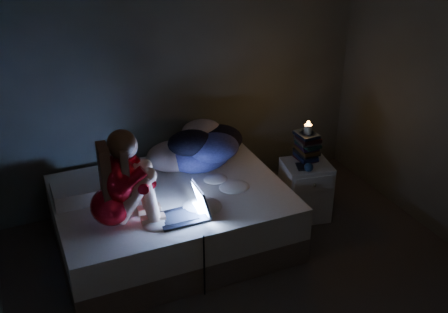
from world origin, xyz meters
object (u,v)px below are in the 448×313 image
nightstand (305,190)px  laptop (182,204)px  woman (108,180)px  phone (302,167)px  candle (308,129)px  bed (172,218)px

nightstand → laptop: bearing=-155.1°
woman → phone: size_ratio=5.42×
laptop → phone: bearing=13.5°
laptop → candle: 1.41m
woman → nightstand: 1.92m
nightstand → candle: size_ratio=6.82×
bed → nightstand: bearing=-3.1°
phone → bed: bearing=-177.4°
woman → candle: bearing=12.5°
nightstand → bed: bearing=-172.9°
candle → woman: bearing=-171.1°
bed → laptop: size_ratio=4.99×
laptop → nightstand: 1.40m
bed → candle: 1.42m
laptop → phone: 1.27m
woman → laptop: woman is taller
bed → laptop: bearing=-96.2°
bed → phone: phone is taller
candle → phone: 0.34m
laptop → candle: (1.33, 0.41, 0.21)m
bed → nightstand: nightstand is taller
woman → phone: (1.73, 0.17, -0.34)m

